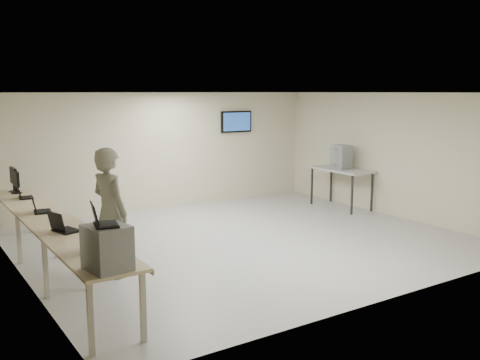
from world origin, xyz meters
TOP-DOWN VIEW (x-y plane):
  - room at (0.03, 0.06)m, footprint 8.01×7.01m
  - workbench at (-3.59, 0.00)m, footprint 0.76×6.00m
  - equipment_box at (-3.65, -2.75)m, footprint 0.48×0.53m
  - laptop_on_box at (-3.70, -2.75)m, footprint 0.34×0.38m
  - laptop_0 at (-3.59, -2.00)m, footprint 0.33×0.38m
  - laptop_1 at (-3.64, -0.87)m, footprint 0.40×0.44m
  - laptop_2 at (-3.63, 0.54)m, footprint 0.34×0.39m
  - laptop_3 at (-3.60, 1.89)m, footprint 0.31×0.36m
  - monitor_near at (-3.60, 2.49)m, footprint 0.20×0.44m
  - monitor_far at (-3.60, 2.71)m, footprint 0.21×0.47m
  - soldier at (-2.81, -0.48)m, footprint 0.64×0.82m
  - side_table at (3.60, 1.19)m, footprint 0.75×1.61m
  - storage_bins at (3.58, 1.19)m, footprint 0.37×0.41m

SIDE VIEW (x-z plane):
  - workbench at x=-3.59m, z-range 0.38..1.28m
  - side_table at x=3.60m, z-range 0.41..1.38m
  - laptop_3 at x=-3.60m, z-range 0.84..1.10m
  - laptop_0 at x=-3.59m, z-range 0.84..1.10m
  - laptop_2 at x=-3.63m, z-range 0.83..1.11m
  - laptop_1 at x=-3.64m, z-range 0.83..1.12m
  - soldier at x=-2.81m, z-range 0.00..2.00m
  - equipment_box at x=-3.65m, z-range 0.90..1.39m
  - monitor_near at x=-3.60m, z-range 0.94..1.38m
  - monitor_far at x=-3.60m, z-range 0.95..1.42m
  - storage_bins at x=3.58m, z-range 0.97..1.55m
  - room at x=0.03m, z-range 0.01..2.82m
  - laptop_on_box at x=-3.70m, z-range 1.33..1.59m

